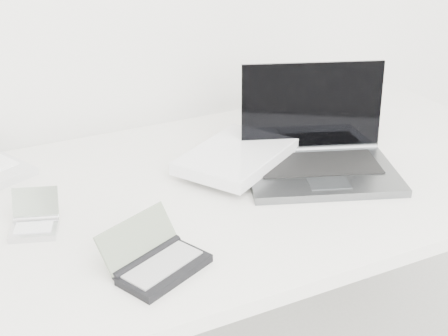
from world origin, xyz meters
name	(u,v)px	position (x,y,z in m)	size (l,w,h in m)	color
desk	(228,200)	(0.00, 1.55, 0.68)	(1.60, 0.80, 0.73)	white
laptop_large	(285,155)	(0.15, 1.55, 0.77)	(0.53, 0.45, 0.23)	#515456
pda_silver	(35,223)	(-0.43, 1.54, 0.75)	(0.12, 0.12, 0.07)	silver
palmtop_charcoal	(157,261)	(-0.26, 1.31, 0.75)	(0.20, 0.19, 0.08)	black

